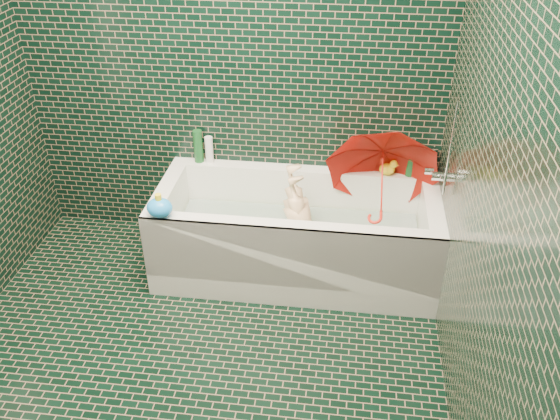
# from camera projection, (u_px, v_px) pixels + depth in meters

# --- Properties ---
(floor) EXTENTS (2.80, 2.80, 0.00)m
(floor) POSITION_uv_depth(u_px,v_px,m) (186.00, 385.00, 3.00)
(floor) COLOR black
(floor) RESTS_ON ground
(wall_back) EXTENTS (2.80, 0.00, 2.80)m
(wall_back) POSITION_uv_depth(u_px,v_px,m) (230.00, 55.00, 3.50)
(wall_back) COLOR black
(wall_back) RESTS_ON floor
(wall_right) EXTENTS (0.00, 2.80, 2.80)m
(wall_right) POSITION_uv_depth(u_px,v_px,m) (499.00, 189.00, 2.19)
(wall_right) COLOR black
(wall_right) RESTS_ON floor
(bathtub) EXTENTS (1.70, 0.75, 0.55)m
(bathtub) POSITION_uv_depth(u_px,v_px,m) (296.00, 242.00, 3.68)
(bathtub) COLOR white
(bathtub) RESTS_ON floor
(bath_mat) EXTENTS (1.35, 0.47, 0.01)m
(bath_mat) POSITION_uv_depth(u_px,v_px,m) (296.00, 248.00, 3.72)
(bath_mat) COLOR green
(bath_mat) RESTS_ON bathtub
(water) EXTENTS (1.48, 0.53, 0.00)m
(water) POSITION_uv_depth(u_px,v_px,m) (296.00, 229.00, 3.65)
(water) COLOR silver
(water) RESTS_ON bathtub
(faucet) EXTENTS (0.18, 0.19, 0.55)m
(faucet) POSITION_uv_depth(u_px,v_px,m) (443.00, 171.00, 3.30)
(faucet) COLOR silver
(faucet) RESTS_ON wall_right
(child) EXTENTS (0.84, 0.38, 0.32)m
(child) POSITION_uv_depth(u_px,v_px,m) (303.00, 229.00, 3.63)
(child) COLOR beige
(child) RESTS_ON bathtub
(umbrella) EXTENTS (0.75, 0.86, 0.88)m
(umbrella) POSITION_uv_depth(u_px,v_px,m) (382.00, 184.00, 3.49)
(umbrella) COLOR red
(umbrella) RESTS_ON bathtub
(soap_bottle_a) EXTENTS (0.11, 0.11, 0.26)m
(soap_bottle_a) POSITION_uv_depth(u_px,v_px,m) (430.00, 178.00, 3.68)
(soap_bottle_a) COLOR white
(soap_bottle_a) RESTS_ON bathtub
(soap_bottle_b) EXTENTS (0.10, 0.10, 0.18)m
(soap_bottle_b) POSITION_uv_depth(u_px,v_px,m) (423.00, 177.00, 3.68)
(soap_bottle_b) COLOR #461F75
(soap_bottle_b) RESTS_ON bathtub
(soap_bottle_c) EXTENTS (0.15, 0.15, 0.17)m
(soap_bottle_c) POSITION_uv_depth(u_px,v_px,m) (417.00, 177.00, 3.69)
(soap_bottle_c) COLOR #154B20
(soap_bottle_c) RESTS_ON bathtub
(bottle_right_tall) EXTENTS (0.07, 0.07, 0.20)m
(bottle_right_tall) POSITION_uv_depth(u_px,v_px,m) (411.00, 161.00, 3.65)
(bottle_right_tall) COLOR #154B20
(bottle_right_tall) RESTS_ON bathtub
(bottle_right_pump) EXTENTS (0.05, 0.05, 0.20)m
(bottle_right_pump) POSITION_uv_depth(u_px,v_px,m) (432.00, 163.00, 3.64)
(bottle_right_pump) COLOR silver
(bottle_right_pump) RESTS_ON bathtub
(bottle_left_tall) EXTENTS (0.08, 0.08, 0.22)m
(bottle_left_tall) POSITION_uv_depth(u_px,v_px,m) (198.00, 146.00, 3.81)
(bottle_left_tall) COLOR #154B20
(bottle_left_tall) RESTS_ON bathtub
(bottle_left_short) EXTENTS (0.06, 0.06, 0.18)m
(bottle_left_short) POSITION_uv_depth(u_px,v_px,m) (209.00, 150.00, 3.81)
(bottle_left_short) COLOR white
(bottle_left_short) RESTS_ON bathtub
(rubber_duck) EXTENTS (0.13, 0.11, 0.10)m
(rubber_duck) POSITION_uv_depth(u_px,v_px,m) (388.00, 168.00, 3.69)
(rubber_duck) COLOR yellow
(rubber_duck) RESTS_ON bathtub
(bath_toy) EXTENTS (0.15, 0.12, 0.14)m
(bath_toy) POSITION_uv_depth(u_px,v_px,m) (160.00, 207.00, 3.27)
(bath_toy) COLOR #1C8DFC
(bath_toy) RESTS_ON bathtub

